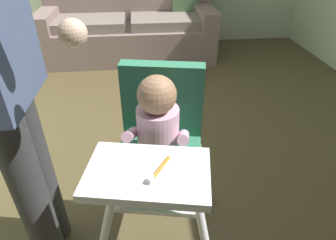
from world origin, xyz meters
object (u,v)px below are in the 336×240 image
object	(u,v)px
couch	(130,30)
toy_ball	(161,122)
adult_standing	(2,83)
high_chair	(159,137)

from	to	relation	value
couch	toy_ball	xyz separation A→B (m)	(0.24, -1.79, -0.23)
adult_standing	toy_ball	world-z (taller)	adult_standing
high_chair	adult_standing	size ratio (longest dim) A/B	0.58
adult_standing	toy_ball	size ratio (longest dim) A/B	8.53
couch	high_chair	bearing A→B (deg)	3.46
couch	high_chair	xyz separation A→B (m)	(0.17, -2.74, 0.33)
couch	adult_standing	xyz separation A→B (m)	(-0.39, -2.73, 0.60)
couch	high_chair	distance (m)	2.76
high_chair	adult_standing	bearing A→B (deg)	-80.14
couch	high_chair	world-z (taller)	high_chair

